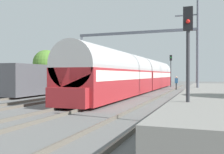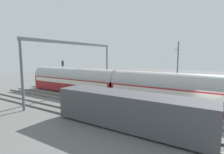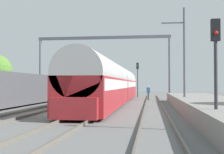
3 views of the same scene
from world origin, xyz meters
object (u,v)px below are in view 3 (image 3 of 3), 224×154
at_px(catenary_gantry, 103,52).
at_px(freight_car, 14,89).
at_px(passenger_train, 114,84).
at_px(railway_signal_far, 138,75).
at_px(railway_signal_near, 216,59).
at_px(person_crossing, 148,92).

bearing_deg(catenary_gantry, freight_car, -117.64).
bearing_deg(passenger_train, railway_signal_far, 81.38).
height_order(freight_car, railway_signal_near, railway_signal_near).
xyz_separation_m(freight_car, catenary_gantry, (6.08, 11.60, 4.44)).
bearing_deg(person_crossing, freight_car, 40.18).
bearing_deg(freight_car, person_crossing, 44.93).
bearing_deg(catenary_gantry, person_crossing, -0.23).
relative_size(person_crossing, catenary_gantry, 0.10).
height_order(railway_signal_near, catenary_gantry, catenary_gantry).
height_order(person_crossing, railway_signal_near, railway_signal_near).
height_order(passenger_train, railway_signal_far, railway_signal_far).
bearing_deg(railway_signal_near, freight_car, 139.68).
relative_size(freight_car, person_crossing, 7.51).
bearing_deg(freight_car, railway_signal_near, -40.32).
xyz_separation_m(passenger_train, catenary_gantry, (-2.03, 5.58, 3.93)).
bearing_deg(railway_signal_near, person_crossing, 96.92).
distance_m(passenger_train, freight_car, 10.11).
bearing_deg(person_crossing, railway_signal_near, 92.17).
bearing_deg(catenary_gantry, railway_signal_near, -70.58).
xyz_separation_m(person_crossing, railway_signal_near, (2.90, -23.88, 1.92)).
xyz_separation_m(freight_car, railway_signal_near, (14.50, -12.31, 1.48)).
bearing_deg(person_crossing, catenary_gantry, -4.97).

